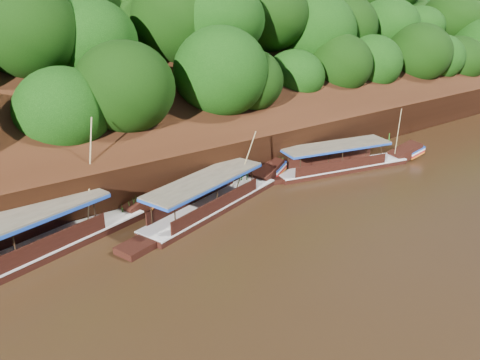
% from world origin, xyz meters
% --- Properties ---
extents(ground, '(160.00, 160.00, 0.00)m').
position_xyz_m(ground, '(0.00, 0.00, 0.00)').
color(ground, black).
rests_on(ground, ground).
extents(riverbank, '(120.00, 30.06, 19.40)m').
position_xyz_m(riverbank, '(-0.01, 22.73, 1.89)').
color(riverbank, black).
rests_on(riverbank, ground).
extents(boat_0, '(13.42, 4.69, 5.07)m').
position_xyz_m(boat_0, '(11.27, 6.76, 0.49)').
color(boat_0, black).
rests_on(boat_0, ground).
extents(boat_1, '(13.44, 5.71, 5.13)m').
position_xyz_m(boat_1, '(-0.87, 7.23, 0.53)').
color(boat_1, black).
rests_on(boat_1, ground).
extents(boat_2, '(16.74, 6.59, 7.13)m').
position_xyz_m(boat_2, '(-12.02, 7.89, 0.60)').
color(boat_2, black).
rests_on(boat_2, ground).
extents(reeds, '(49.22, 2.58, 2.05)m').
position_xyz_m(reeds, '(-3.19, 9.50, 0.90)').
color(reeds, '#286E1B').
rests_on(reeds, ground).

